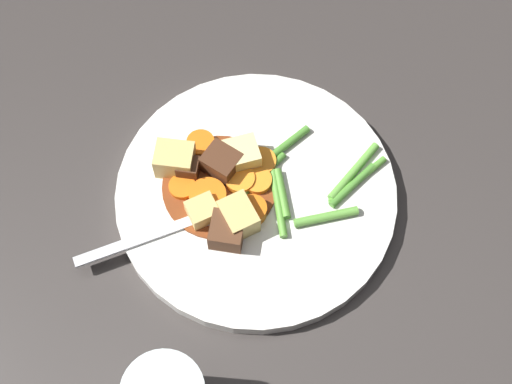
{
  "coord_description": "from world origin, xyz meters",
  "views": [
    {
      "loc": [
        -0.05,
        0.32,
        0.69
      ],
      "look_at": [
        0.0,
        0.0,
        0.02
      ],
      "focal_mm": 54.58,
      "sensor_mm": 36.0,
      "label": 1
    }
  ],
  "objects_px": {
    "carrot_slice_5": "(251,210)",
    "potato_chunk_2": "(242,155)",
    "dinner_plate": "(256,196)",
    "carrot_slice_7": "(201,145)",
    "carrot_slice_2": "(240,180)",
    "potato_chunk_0": "(175,160)",
    "meat_chunk_1": "(222,163)",
    "potato_chunk_3": "(203,211)",
    "carrot_slice_6": "(264,162)",
    "carrot_slice_1": "(208,197)",
    "fork": "(171,228)",
    "meat_chunk_0": "(188,169)",
    "carrot_slice_4": "(182,187)",
    "meat_chunk_2": "(227,231)",
    "carrot_slice_0": "(262,182)",
    "carrot_slice_3": "(225,213)",
    "potato_chunk_1": "(238,216)"
  },
  "relations": [
    {
      "from": "meat_chunk_1",
      "to": "carrot_slice_6",
      "type": "bearing_deg",
      "value": -163.96
    },
    {
      "from": "meat_chunk_0",
      "to": "carrot_slice_6",
      "type": "bearing_deg",
      "value": -163.16
    },
    {
      "from": "carrot_slice_5",
      "to": "potato_chunk_3",
      "type": "xyz_separation_m",
      "value": [
        0.04,
        0.01,
        0.0
      ]
    },
    {
      "from": "dinner_plate",
      "to": "potato_chunk_2",
      "type": "relative_size",
      "value": 8.49
    },
    {
      "from": "carrot_slice_2",
      "to": "potato_chunk_2",
      "type": "bearing_deg",
      "value": -85.8
    },
    {
      "from": "carrot_slice_6",
      "to": "potato_chunk_2",
      "type": "bearing_deg",
      "value": 0.38
    },
    {
      "from": "carrot_slice_5",
      "to": "potato_chunk_2",
      "type": "distance_m",
      "value": 0.06
    },
    {
      "from": "carrot_slice_4",
      "to": "meat_chunk_1",
      "type": "distance_m",
      "value": 0.04
    },
    {
      "from": "meat_chunk_0",
      "to": "carrot_slice_4",
      "type": "bearing_deg",
      "value": 80.21
    },
    {
      "from": "fork",
      "to": "potato_chunk_0",
      "type": "bearing_deg",
      "value": -82.84
    },
    {
      "from": "potato_chunk_2",
      "to": "potato_chunk_3",
      "type": "relative_size",
      "value": 1.18
    },
    {
      "from": "carrot_slice_5",
      "to": "dinner_plate",
      "type": "bearing_deg",
      "value": -92.75
    },
    {
      "from": "meat_chunk_0",
      "to": "meat_chunk_2",
      "type": "relative_size",
      "value": 0.68
    },
    {
      "from": "carrot_slice_0",
      "to": "carrot_slice_6",
      "type": "distance_m",
      "value": 0.02
    },
    {
      "from": "dinner_plate",
      "to": "carrot_slice_3",
      "type": "bearing_deg",
      "value": 48.45
    },
    {
      "from": "carrot_slice_0",
      "to": "carrot_slice_7",
      "type": "height_order",
      "value": "carrot_slice_7"
    },
    {
      "from": "potato_chunk_3",
      "to": "dinner_plate",
      "type": "bearing_deg",
      "value": -145.11
    },
    {
      "from": "dinner_plate",
      "to": "meat_chunk_1",
      "type": "bearing_deg",
      "value": -28.28
    },
    {
      "from": "carrot_slice_2",
      "to": "meat_chunk_0",
      "type": "height_order",
      "value": "meat_chunk_0"
    },
    {
      "from": "dinner_plate",
      "to": "meat_chunk_1",
      "type": "height_order",
      "value": "meat_chunk_1"
    },
    {
      "from": "carrot_slice_2",
      "to": "potato_chunk_0",
      "type": "bearing_deg",
      "value": -6.76
    },
    {
      "from": "carrot_slice_2",
      "to": "potato_chunk_3",
      "type": "xyz_separation_m",
      "value": [
        0.03,
        0.04,
        0.0
      ]
    },
    {
      "from": "carrot_slice_2",
      "to": "fork",
      "type": "height_order",
      "value": "carrot_slice_2"
    },
    {
      "from": "carrot_slice_5",
      "to": "fork",
      "type": "bearing_deg",
      "value": 20.66
    },
    {
      "from": "carrot_slice_1",
      "to": "carrot_slice_2",
      "type": "height_order",
      "value": "carrot_slice_1"
    },
    {
      "from": "carrot_slice_0",
      "to": "meat_chunk_1",
      "type": "distance_m",
      "value": 0.04
    },
    {
      "from": "dinner_plate",
      "to": "carrot_slice_7",
      "type": "height_order",
      "value": "carrot_slice_7"
    },
    {
      "from": "potato_chunk_0",
      "to": "carrot_slice_5",
      "type": "bearing_deg",
      "value": 154.53
    },
    {
      "from": "carrot_slice_1",
      "to": "potato_chunk_3",
      "type": "relative_size",
      "value": 1.32
    },
    {
      "from": "potato_chunk_0",
      "to": "potato_chunk_2",
      "type": "xyz_separation_m",
      "value": [
        -0.06,
        -0.02,
        -0.0
      ]
    },
    {
      "from": "potato_chunk_1",
      "to": "potato_chunk_3",
      "type": "relative_size",
      "value": 1.32
    },
    {
      "from": "potato_chunk_2",
      "to": "carrot_slice_1",
      "type": "bearing_deg",
      "value": 60.58
    },
    {
      "from": "meat_chunk_2",
      "to": "fork",
      "type": "xyz_separation_m",
      "value": [
        0.05,
        0.0,
        -0.01
      ]
    },
    {
      "from": "carrot_slice_1",
      "to": "meat_chunk_1",
      "type": "height_order",
      "value": "meat_chunk_1"
    },
    {
      "from": "carrot_slice_5",
      "to": "meat_chunk_1",
      "type": "height_order",
      "value": "meat_chunk_1"
    },
    {
      "from": "carrot_slice_0",
      "to": "carrot_slice_5",
      "type": "distance_m",
      "value": 0.03
    },
    {
      "from": "carrot_slice_5",
      "to": "potato_chunk_2",
      "type": "relative_size",
      "value": 0.86
    },
    {
      "from": "carrot_slice_0",
      "to": "meat_chunk_0",
      "type": "relative_size",
      "value": 1.22
    },
    {
      "from": "dinner_plate",
      "to": "potato_chunk_0",
      "type": "distance_m",
      "value": 0.09
    },
    {
      "from": "carrot_slice_5",
      "to": "carrot_slice_2",
      "type": "bearing_deg",
      "value": -62.75
    },
    {
      "from": "potato_chunk_2",
      "to": "carrot_slice_0",
      "type": "bearing_deg",
      "value": 137.4
    },
    {
      "from": "meat_chunk_2",
      "to": "meat_chunk_0",
      "type": "bearing_deg",
      "value": -50.72
    },
    {
      "from": "carrot_slice_6",
      "to": "carrot_slice_7",
      "type": "xyz_separation_m",
      "value": [
        0.06,
        -0.01,
        0.0
      ]
    },
    {
      "from": "carrot_slice_3",
      "to": "dinner_plate",
      "type": "bearing_deg",
      "value": -131.55
    },
    {
      "from": "potato_chunk_0",
      "to": "meat_chunk_0",
      "type": "bearing_deg",
      "value": 157.19
    },
    {
      "from": "dinner_plate",
      "to": "potato_chunk_1",
      "type": "bearing_deg",
      "value": 70.99
    },
    {
      "from": "carrot_slice_4",
      "to": "potato_chunk_2",
      "type": "bearing_deg",
      "value": -143.51
    },
    {
      "from": "carrot_slice_6",
      "to": "potato_chunk_3",
      "type": "bearing_deg",
      "value": 52.26
    },
    {
      "from": "carrot_slice_0",
      "to": "carrot_slice_7",
      "type": "bearing_deg",
      "value": -25.03
    },
    {
      "from": "carrot_slice_5",
      "to": "potato_chunk_0",
      "type": "distance_m",
      "value": 0.09
    }
  ]
}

